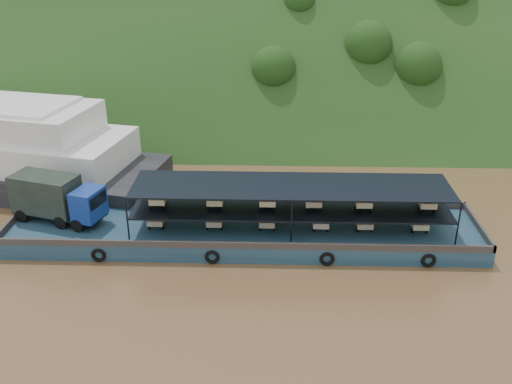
{
  "coord_description": "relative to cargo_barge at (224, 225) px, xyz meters",
  "views": [
    {
      "loc": [
        -0.79,
        -36.3,
        21.31
      ],
      "look_at": [
        -2.0,
        3.0,
        3.2
      ],
      "focal_mm": 40.0,
      "sensor_mm": 36.0,
      "label": 1
    }
  ],
  "objects": [
    {
      "name": "ground",
      "position": [
        4.32,
        -1.38,
        -1.18
      ],
      "size": [
        160.0,
        160.0,
        0.0
      ],
      "primitive_type": "plane",
      "color": "brown",
      "rests_on": "ground"
    },
    {
      "name": "cargo_barge",
      "position": [
        0.0,
        0.0,
        0.0
      ],
      "size": [
        35.05,
        7.18,
        4.76
      ],
      "color": "#143449",
      "rests_on": "ground"
    },
    {
      "name": "hillside",
      "position": [
        4.32,
        34.62,
        -1.18
      ],
      "size": [
        140.0,
        39.6,
        39.6
      ],
      "primitive_type": "cube",
      "rotation": [
        0.79,
        0.0,
        0.0
      ],
      "color": "#173613",
      "rests_on": "ground"
    }
  ]
}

